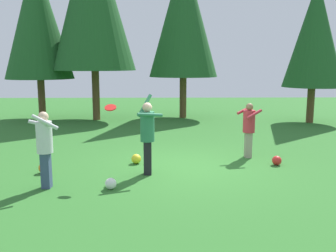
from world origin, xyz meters
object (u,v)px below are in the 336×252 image
ball_yellow (136,159)px  tree_far_right (315,34)px  person_catcher (45,143)px  person_bystander (249,126)px  frisbee (110,108)px  ball_orange (44,168)px  ball_white (111,184)px  person_thrower (147,132)px  tree_center (184,15)px  ball_red (277,161)px  tree_far_left (37,18)px

ball_yellow → tree_far_right: (7.52, 7.01, 3.85)m
person_catcher → person_bystander: (5.01, 2.58, -0.07)m
frisbee → ball_orange: frisbee is taller
frisbee → tree_far_right: size_ratio=0.04×
tree_far_right → ball_white: bearing=-131.1°
person_thrower → person_catcher: 2.38m
person_bystander → ball_white: (-3.60, -2.70, -0.80)m
tree_center → ball_red: bearing=-77.3°
person_thrower → ball_white: 1.63m
person_bystander → ball_orange: bearing=-12.2°
frisbee → tree_center: tree_center is taller
person_catcher → tree_center: bearing=45.1°
person_bystander → tree_center: (-1.43, 8.03, 4.06)m
tree_far_right → person_thrower: bearing=-131.9°
person_catcher → ball_orange: person_catcher is taller
ball_white → tree_far_right: (7.93, 9.08, 3.85)m
ball_yellow → tree_center: size_ratio=0.03×
person_bystander → ball_orange: (-5.41, -1.49, -0.80)m
frisbee → ball_orange: bearing=166.1°
frisbee → ball_white: (0.07, -0.78, -1.56)m
ball_white → ball_yellow: (0.41, 2.07, 0.01)m
frisbee → tree_center: 10.72m
frisbee → ball_red: size_ratio=1.11×
tree_far_left → tree_far_right: bearing=-6.0°
person_catcher → ball_yellow: 2.80m
ball_orange → tree_far_right: bearing=38.9°
frisbee → tree_far_right: (8.00, 8.29, 2.29)m
frisbee → tree_far_left: 11.13m
person_bystander → tree_center: 9.11m
person_catcher → tree_center: 11.89m
frisbee → ball_red: frisbee is taller
person_catcher → ball_red: 5.92m
ball_white → ball_yellow: 2.11m
ball_orange → person_thrower: bearing=-2.8°
person_catcher → ball_red: bearing=-9.1°
tree_far_right → frisbee: bearing=-134.0°
ball_white → person_catcher: bearing=175.0°
tree_far_right → tree_center: (-5.76, 1.66, 1.01)m
frisbee → ball_yellow: (0.48, 1.29, -1.55)m
ball_yellow → ball_red: 3.77m
person_bystander → tree_far_left: 11.98m
tree_far_left → ball_red: bearing=-43.8°
person_catcher → tree_far_right: bearing=17.5°
ball_white → ball_orange: 2.18m
frisbee → tree_center: (2.24, 9.95, 3.30)m
person_bystander → person_catcher: bearing=-0.4°
ball_white → ball_red: 4.57m
person_thrower → ball_orange: person_thrower is taller
person_catcher → ball_orange: (-0.40, 1.09, -0.87)m
frisbee → ball_white: frisbee is taller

